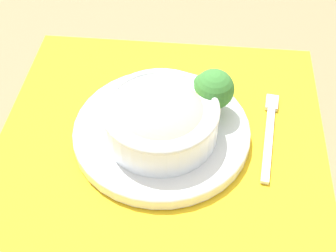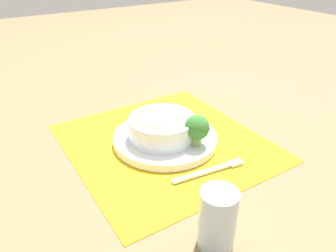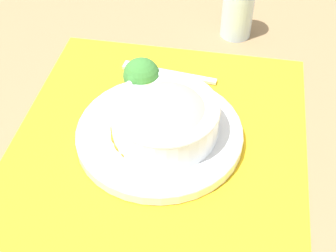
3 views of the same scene
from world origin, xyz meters
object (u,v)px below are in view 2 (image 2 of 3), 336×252
(bowl, at_px, (162,125))
(broccoli_floret, at_px, (197,128))
(fork, at_px, (215,169))
(water_glass, at_px, (217,222))

(bowl, relative_size, broccoli_floret, 2.17)
(fork, bearing_deg, bowl, -159.77)
(fork, bearing_deg, water_glass, -32.75)
(water_glass, distance_m, fork, 0.21)
(water_glass, bearing_deg, fork, 140.28)
(broccoli_floret, bearing_deg, fork, -8.33)
(broccoli_floret, xyz_separation_m, water_glass, (0.25, -0.15, -0.02))
(water_glass, bearing_deg, bowl, 164.21)
(bowl, bearing_deg, broccoli_floret, 35.28)
(broccoli_floret, relative_size, fork, 0.43)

